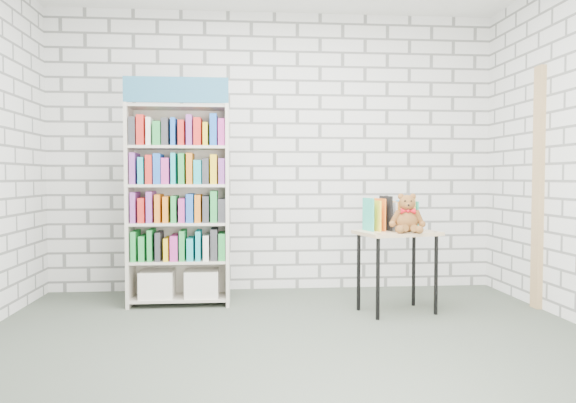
{
  "coord_description": "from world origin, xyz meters",
  "views": [
    {
      "loc": [
        -0.36,
        -3.7,
        1.14
      ],
      "look_at": [
        0.05,
        0.95,
        0.94
      ],
      "focal_mm": 35.0,
      "sensor_mm": 36.0,
      "label": 1
    }
  ],
  "objects": [
    {
      "name": "room_shell",
      "position": [
        0.0,
        0.0,
        1.78
      ],
      "size": [
        4.52,
        4.02,
        2.81
      ],
      "color": "silver",
      "rests_on": "ground"
    },
    {
      "name": "ground",
      "position": [
        0.0,
        0.0,
        0.0
      ],
      "size": [
        4.5,
        4.5,
        0.0
      ],
      "primitive_type": "plane",
      "color": "#41493E",
      "rests_on": "ground"
    },
    {
      "name": "table_books",
      "position": [
        0.94,
        1.0,
        0.82
      ],
      "size": [
        0.48,
        0.3,
        0.27
      ],
      "color": "#2BBD9D",
      "rests_on": "display_table"
    },
    {
      "name": "display_table",
      "position": [
        0.96,
        0.9,
        0.59
      ],
      "size": [
        0.73,
        0.59,
        0.69
      ],
      "color": "tan",
      "rests_on": "ground"
    },
    {
      "name": "bookshelf",
      "position": [
        -0.89,
        1.36,
        0.91
      ],
      "size": [
        0.89,
        0.35,
        2.0
      ],
      "color": "beige",
      "rests_on": "ground"
    },
    {
      "name": "door_trim",
      "position": [
        2.23,
        0.95,
        1.05
      ],
      "size": [
        0.05,
        0.12,
        2.1
      ],
      "primitive_type": "cube",
      "color": "tan",
      "rests_on": "ground"
    },
    {
      "name": "teddy_bear",
      "position": [
        1.02,
        0.81,
        0.82
      ],
      "size": [
        0.3,
        0.28,
        0.32
      ],
      "color": "brown",
      "rests_on": "display_table"
    }
  ]
}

